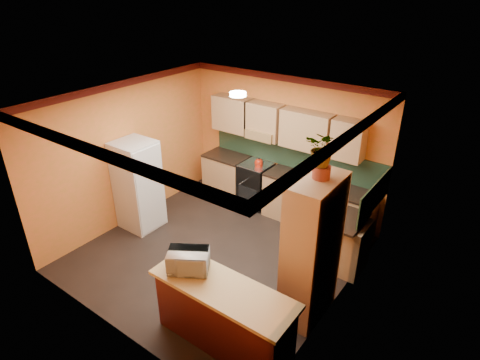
# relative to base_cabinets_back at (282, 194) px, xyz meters

# --- Properties ---
(room_shell) EXTENTS (4.24, 4.24, 2.72)m
(room_shell) POSITION_rel_base_cabinets_back_xyz_m (-0.17, -1.52, 1.65)
(room_shell) COLOR black
(room_shell) RESTS_ON ground
(base_cabinets_back) EXTENTS (3.65, 0.60, 0.88)m
(base_cabinets_back) POSITION_rel_base_cabinets_back_xyz_m (0.00, 0.00, 0.00)
(base_cabinets_back) COLOR tan
(base_cabinets_back) RESTS_ON ground
(countertop_back) EXTENTS (3.65, 0.62, 0.04)m
(countertop_back) POSITION_rel_base_cabinets_back_xyz_m (0.00, -0.00, 0.46)
(countertop_back) COLOR black
(countertop_back) RESTS_ON base_cabinets_back
(stove) EXTENTS (0.58, 0.58, 0.91)m
(stove) POSITION_rel_base_cabinets_back_xyz_m (-0.62, -0.00, 0.02)
(stove) COLOR black
(stove) RESTS_ON ground
(kettle) EXTENTS (0.18, 0.18, 0.18)m
(kettle) POSITION_rel_base_cabinets_back_xyz_m (-0.53, -0.05, 0.56)
(kettle) COLOR #AA1F0B
(kettle) RESTS_ON stove
(sink) EXTENTS (0.48, 0.40, 0.03)m
(sink) POSITION_rel_base_cabinets_back_xyz_m (0.77, 0.00, 0.50)
(sink) COLOR silver
(sink) RESTS_ON countertop_back
(base_cabinets_right) EXTENTS (0.60, 0.80, 0.88)m
(base_cabinets_right) POSITION_rel_base_cabinets_back_xyz_m (1.61, -0.87, 0.00)
(base_cabinets_right) COLOR tan
(base_cabinets_right) RESTS_ON ground
(countertop_right) EXTENTS (0.62, 0.80, 0.04)m
(countertop_right) POSITION_rel_base_cabinets_back_xyz_m (1.61, -0.87, 0.46)
(countertop_right) COLOR black
(countertop_right) RESTS_ON base_cabinets_right
(fridge) EXTENTS (0.68, 0.66, 1.70)m
(fridge) POSITION_rel_base_cabinets_back_xyz_m (-1.94, -1.93, 0.41)
(fridge) COLOR silver
(fridge) RESTS_ON ground
(pantry) EXTENTS (0.48, 0.90, 2.10)m
(pantry) POSITION_rel_base_cabinets_back_xyz_m (1.66, -2.08, 0.61)
(pantry) COLOR tan
(pantry) RESTS_ON ground
(fern_pot) EXTENTS (0.22, 0.22, 0.16)m
(fern_pot) POSITION_rel_base_cabinets_back_xyz_m (1.66, -2.03, 1.74)
(fern_pot) COLOR maroon
(fern_pot) RESTS_ON pantry
(fern) EXTENTS (0.42, 0.37, 0.44)m
(fern) POSITION_rel_base_cabinets_back_xyz_m (1.66, -2.03, 2.04)
(fern) COLOR tan
(fern) RESTS_ON fern_pot
(breakfast_bar) EXTENTS (1.80, 0.55, 0.88)m
(breakfast_bar) POSITION_rel_base_cabinets_back_xyz_m (1.06, -3.22, 0.00)
(breakfast_bar) COLOR #461110
(breakfast_bar) RESTS_ON ground
(bar_top) EXTENTS (1.90, 0.65, 0.05)m
(bar_top) POSITION_rel_base_cabinets_back_xyz_m (1.06, -3.22, 0.47)
(bar_top) COLOR tan
(bar_top) RESTS_ON breakfast_bar
(microwave) EXTENTS (0.62, 0.57, 0.28)m
(microwave) POSITION_rel_base_cabinets_back_xyz_m (0.51, -3.22, 0.63)
(microwave) COLOR silver
(microwave) RESTS_ON bar_top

